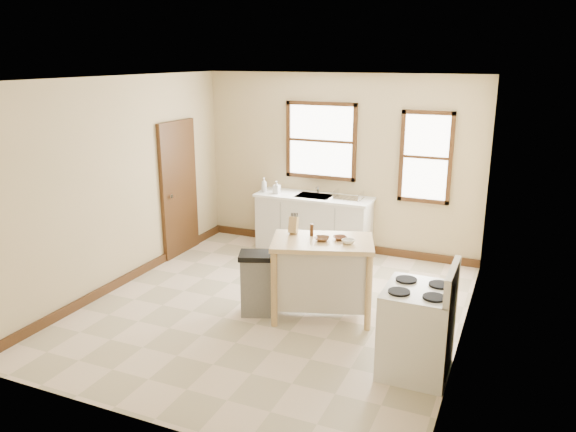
# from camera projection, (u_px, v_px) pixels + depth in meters

# --- Properties ---
(floor) EXTENTS (5.00, 5.00, 0.00)m
(floor) POSITION_uv_depth(u_px,v_px,m) (273.00, 308.00, 7.04)
(floor) COLOR beige
(floor) RESTS_ON ground
(ceiling) EXTENTS (5.00, 5.00, 0.00)m
(ceiling) POSITION_uv_depth(u_px,v_px,m) (271.00, 78.00, 6.27)
(ceiling) COLOR white
(ceiling) RESTS_ON ground
(wall_back) EXTENTS (4.50, 0.04, 2.80)m
(wall_back) POSITION_uv_depth(u_px,v_px,m) (339.00, 164.00, 8.86)
(wall_back) COLOR tan
(wall_back) RESTS_ON ground
(wall_left) EXTENTS (0.04, 5.00, 2.80)m
(wall_left) POSITION_uv_depth(u_px,v_px,m) (120.00, 183.00, 7.51)
(wall_left) COLOR tan
(wall_left) RESTS_ON ground
(wall_right) EXTENTS (0.04, 5.00, 2.80)m
(wall_right) POSITION_uv_depth(u_px,v_px,m) (470.00, 221.00, 5.79)
(wall_right) COLOR tan
(wall_right) RESTS_ON ground
(window_main) EXTENTS (1.17, 0.06, 1.22)m
(window_main) POSITION_uv_depth(u_px,v_px,m) (321.00, 141.00, 8.86)
(window_main) COLOR #412511
(window_main) RESTS_ON wall_back
(window_side) EXTENTS (0.77, 0.06, 1.37)m
(window_side) POSITION_uv_depth(u_px,v_px,m) (426.00, 157.00, 8.27)
(window_side) COLOR #412511
(window_side) RESTS_ON wall_back
(door_left) EXTENTS (0.06, 0.90, 2.10)m
(door_left) POSITION_uv_depth(u_px,v_px,m) (179.00, 189.00, 8.74)
(door_left) COLOR #412511
(door_left) RESTS_ON ground
(baseboard_back) EXTENTS (4.50, 0.04, 0.12)m
(baseboard_back) POSITION_uv_depth(u_px,v_px,m) (336.00, 245.00, 9.20)
(baseboard_back) COLOR #412511
(baseboard_back) RESTS_ON ground
(baseboard_left) EXTENTS (0.04, 5.00, 0.12)m
(baseboard_left) POSITION_uv_depth(u_px,v_px,m) (130.00, 277.00, 7.87)
(baseboard_left) COLOR #412511
(baseboard_left) RESTS_ON ground
(sink_counter) EXTENTS (1.86, 0.62, 0.92)m
(sink_counter) POSITION_uv_depth(u_px,v_px,m) (314.00, 224.00, 8.97)
(sink_counter) COLOR beige
(sink_counter) RESTS_ON ground
(faucet) EXTENTS (0.03, 0.03, 0.22)m
(faucet) POSITION_uv_depth(u_px,v_px,m) (318.00, 187.00, 8.97)
(faucet) COLOR silver
(faucet) RESTS_ON sink_counter
(soap_bottle_a) EXTENTS (0.10, 0.10, 0.24)m
(soap_bottle_a) POSITION_uv_depth(u_px,v_px,m) (264.00, 185.00, 9.05)
(soap_bottle_a) COLOR #B2B2B2
(soap_bottle_a) RESTS_ON sink_counter
(soap_bottle_b) EXTENTS (0.10, 0.10, 0.21)m
(soap_bottle_b) POSITION_uv_depth(u_px,v_px,m) (277.00, 187.00, 8.96)
(soap_bottle_b) COLOR #B2B2B2
(soap_bottle_b) RESTS_ON sink_counter
(dish_rack) EXTENTS (0.49, 0.41, 0.11)m
(dish_rack) POSITION_uv_depth(u_px,v_px,m) (348.00, 195.00, 8.63)
(dish_rack) COLOR silver
(dish_rack) RESTS_ON sink_counter
(kitchen_island) EXTENTS (1.35, 1.08, 0.96)m
(kitchen_island) POSITION_uv_depth(u_px,v_px,m) (322.00, 278.00, 6.70)
(kitchen_island) COLOR #DBC680
(kitchen_island) RESTS_ON ground
(knife_block) EXTENTS (0.11, 0.11, 0.20)m
(knife_block) POSITION_uv_depth(u_px,v_px,m) (293.00, 226.00, 6.79)
(knife_block) COLOR tan
(knife_block) RESTS_ON kitchen_island
(pepper_grinder) EXTENTS (0.05, 0.05, 0.15)m
(pepper_grinder) POSITION_uv_depth(u_px,v_px,m) (312.00, 230.00, 6.70)
(pepper_grinder) COLOR #402411
(pepper_grinder) RESTS_ON kitchen_island
(bowl_a) EXTENTS (0.22, 0.22, 0.04)m
(bowl_a) POSITION_uv_depth(u_px,v_px,m) (322.00, 239.00, 6.55)
(bowl_a) COLOR brown
(bowl_a) RESTS_ON kitchen_island
(bowl_b) EXTENTS (0.22, 0.22, 0.04)m
(bowl_b) POSITION_uv_depth(u_px,v_px,m) (340.00, 238.00, 6.59)
(bowl_b) COLOR brown
(bowl_b) RESTS_ON kitchen_island
(bowl_c) EXTENTS (0.16, 0.16, 0.05)m
(bowl_c) POSITION_uv_depth(u_px,v_px,m) (348.00, 242.00, 6.45)
(bowl_c) COLOR white
(bowl_c) RESTS_ON kitchen_island
(trash_bin) EXTENTS (0.49, 0.46, 0.78)m
(trash_bin) POSITION_uv_depth(u_px,v_px,m) (257.00, 283.00, 6.79)
(trash_bin) COLOR slate
(trash_bin) RESTS_ON ground
(gas_stove) EXTENTS (0.71, 0.72, 1.15)m
(gas_stove) POSITION_uv_depth(u_px,v_px,m) (418.00, 318.00, 5.48)
(gas_stove) COLOR white
(gas_stove) RESTS_ON ground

